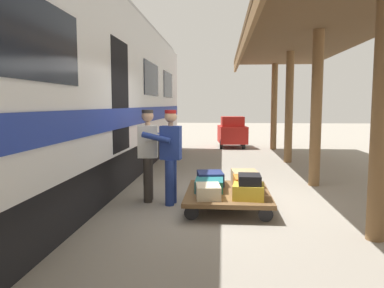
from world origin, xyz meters
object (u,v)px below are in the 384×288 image
object	(u,v)px
suitcase_cream_canvas	(208,191)
suitcase_black_hardshell	(250,179)
baggage_tug	(232,133)
suitcase_yellow_case	(248,191)
porter_in_overalls	(170,153)
suitcase_orange_carryall	(246,184)
train_car	(41,90)
suitcase_navy_fabric	(210,178)
luggage_cart	(228,193)
suitcase_tan_vintage	(245,178)
suitcase_teal_softside	(209,185)
porter_by_door	(149,152)

from	to	relation	value
suitcase_cream_canvas	suitcase_black_hardshell	world-z (taller)	suitcase_black_hardshell
suitcase_cream_canvas	baggage_tug	world-z (taller)	baggage_tug
suitcase_yellow_case	porter_in_overalls	bearing A→B (deg)	-26.95
suitcase_orange_carryall	porter_in_overalls	distance (m)	1.46
baggage_tug	suitcase_yellow_case	bearing A→B (deg)	90.05
train_car	suitcase_black_hardshell	world-z (taller)	train_car
suitcase_navy_fabric	suitcase_black_hardshell	distance (m)	1.22
suitcase_navy_fabric	porter_in_overalls	world-z (taller)	porter_in_overalls
luggage_cart	suitcase_tan_vintage	bearing A→B (deg)	-122.37
suitcase_navy_fabric	suitcase_yellow_case	world-z (taller)	suitcase_navy_fabric
suitcase_yellow_case	baggage_tug	bearing A→B (deg)	-89.95
suitcase_cream_canvas	baggage_tug	size ratio (longest dim) A/B	0.29
suitcase_teal_softside	suitcase_tan_vintage	xyz separation A→B (m)	(-0.65, -0.51, 0.03)
train_car	luggage_cart	size ratio (longest dim) A/B	9.34
suitcase_orange_carryall	suitcase_yellow_case	xyz separation A→B (m)	(0.00, 0.51, -0.01)
suitcase_black_hardshell	suitcase_navy_fabric	bearing A→B (deg)	-56.89
suitcase_cream_canvas	suitcase_black_hardshell	xyz separation A→B (m)	(-0.66, -0.01, 0.21)
suitcase_navy_fabric	baggage_tug	size ratio (longest dim) A/B	0.31
suitcase_yellow_case	porter_by_door	size ratio (longest dim) A/B	0.29
suitcase_orange_carryall	suitcase_yellow_case	world-z (taller)	suitcase_orange_carryall
suitcase_tan_vintage	porter_in_overalls	xyz separation A→B (m)	(1.36, 0.33, 0.49)
suitcase_yellow_case	porter_by_door	bearing A→B (deg)	-26.47
luggage_cart	porter_by_door	bearing A→B (deg)	-14.47
suitcase_orange_carryall	porter_by_door	bearing A→B (deg)	-11.92
luggage_cart	suitcase_orange_carryall	xyz separation A→B (m)	(-0.32, 0.00, 0.17)
suitcase_teal_softside	suitcase_yellow_case	world-z (taller)	suitcase_yellow_case
suitcase_cream_canvas	suitcase_orange_carryall	bearing A→B (deg)	-141.74
suitcase_orange_carryall	suitcase_cream_canvas	size ratio (longest dim) A/B	1.03
suitcase_cream_canvas	suitcase_yellow_case	size ratio (longest dim) A/B	1.08
baggage_tug	suitcase_orange_carryall	bearing A→B (deg)	90.05
suitcase_teal_softside	luggage_cart	bearing A→B (deg)	180.00
porter_by_door	suitcase_teal_softside	bearing A→B (deg)	161.64
suitcase_black_hardshell	train_car	bearing A→B (deg)	-11.95
suitcase_cream_canvas	porter_by_door	xyz separation A→B (m)	(1.13, -0.88, 0.52)
suitcase_yellow_case	train_car	bearing A→B (deg)	-12.10
suitcase_orange_carryall	suitcase_cream_canvas	world-z (taller)	suitcase_orange_carryall
luggage_cart	suitcase_cream_canvas	bearing A→B (deg)	57.63
suitcase_orange_carryall	suitcase_navy_fabric	world-z (taller)	suitcase_orange_carryall
train_car	suitcase_orange_carryall	xyz separation A→B (m)	(-3.77, 0.30, -1.63)
suitcase_cream_canvas	porter_in_overalls	world-z (taller)	porter_in_overalls
suitcase_black_hardshell	suitcase_teal_softside	bearing A→B (deg)	-37.27
suitcase_cream_canvas	suitcase_black_hardshell	bearing A→B (deg)	-179.37
suitcase_navy_fabric	baggage_tug	distance (m)	8.84
suitcase_orange_carryall	baggage_tug	size ratio (longest dim) A/B	0.30
suitcase_navy_fabric	porter_in_overalls	distance (m)	0.94
suitcase_orange_carryall	suitcase_navy_fabric	bearing A→B (deg)	-38.26
suitcase_navy_fabric	suitcase_yellow_case	xyz separation A→B (m)	(-0.65, 1.02, -0.00)
suitcase_teal_softside	suitcase_black_hardshell	distance (m)	0.85
train_car	suitcase_teal_softside	xyz separation A→B (m)	(-3.12, 0.30, -1.66)
suitcase_teal_softside	suitcase_navy_fabric	xyz separation A→B (m)	(-0.00, -0.51, 0.02)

